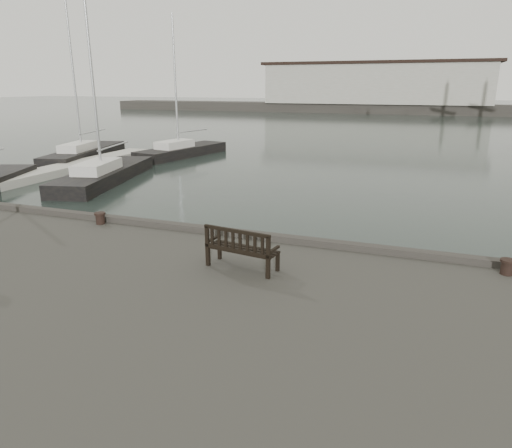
{
  "coord_description": "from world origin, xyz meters",
  "views": [
    {
      "loc": [
        3.13,
        -11.78,
        5.76
      ],
      "look_at": [
        -1.0,
        -0.5,
        2.1
      ],
      "focal_mm": 32.0,
      "sensor_mm": 36.0,
      "label": 1
    }
  ],
  "objects_px": {
    "bench": "(242,256)",
    "yacht_c": "(106,177)",
    "yacht_d": "(182,153)",
    "yacht_b": "(86,155)",
    "bollard_left": "(100,218)",
    "bollard_right": "(507,267)"
  },
  "relations": [
    {
      "from": "bollard_left",
      "to": "bollard_right",
      "type": "height_order",
      "value": "bollard_left"
    },
    {
      "from": "bench",
      "to": "yacht_c",
      "type": "bearing_deg",
      "value": 145.49
    },
    {
      "from": "bench",
      "to": "bollard_left",
      "type": "xyz_separation_m",
      "value": [
        -5.57,
        1.89,
        -0.14
      ]
    },
    {
      "from": "bench",
      "to": "bollard_left",
      "type": "height_order",
      "value": "bench"
    },
    {
      "from": "yacht_c",
      "to": "yacht_d",
      "type": "bearing_deg",
      "value": 79.77
    },
    {
      "from": "bench",
      "to": "yacht_c",
      "type": "height_order",
      "value": "yacht_c"
    },
    {
      "from": "yacht_d",
      "to": "yacht_b",
      "type": "bearing_deg",
      "value": -139.39
    },
    {
      "from": "bollard_right",
      "to": "bench",
      "type": "bearing_deg",
      "value": -163.11
    },
    {
      "from": "bench",
      "to": "yacht_c",
      "type": "xyz_separation_m",
      "value": [
        -14.7,
        13.81,
        -1.64
      ]
    },
    {
      "from": "yacht_b",
      "to": "yacht_c",
      "type": "distance_m",
      "value": 10.4
    },
    {
      "from": "yacht_d",
      "to": "bench",
      "type": "bearing_deg",
      "value": -46.94
    },
    {
      "from": "bench",
      "to": "bollard_right",
      "type": "bearing_deg",
      "value": 25.58
    },
    {
      "from": "bollard_right",
      "to": "yacht_b",
      "type": "xyz_separation_m",
      "value": [
        -28.13,
        19.19,
        -1.49
      ]
    },
    {
      "from": "bench",
      "to": "yacht_b",
      "type": "distance_m",
      "value": 30.62
    },
    {
      "from": "bollard_left",
      "to": "yacht_c",
      "type": "distance_m",
      "value": 15.09
    },
    {
      "from": "yacht_c",
      "to": "yacht_d",
      "type": "distance_m",
      "value": 11.05
    },
    {
      "from": "bollard_left",
      "to": "yacht_d",
      "type": "height_order",
      "value": "yacht_d"
    },
    {
      "from": "yacht_b",
      "to": "yacht_d",
      "type": "distance_m",
      "value": 7.87
    },
    {
      "from": "bench",
      "to": "yacht_b",
      "type": "height_order",
      "value": "yacht_b"
    },
    {
      "from": "bollard_left",
      "to": "yacht_d",
      "type": "bearing_deg",
      "value": 113.14
    },
    {
      "from": "bollard_right",
      "to": "yacht_c",
      "type": "distance_m",
      "value": 23.89
    },
    {
      "from": "yacht_b",
      "to": "yacht_c",
      "type": "xyz_separation_m",
      "value": [
        7.54,
        -7.17,
        -0.0
      ]
    }
  ]
}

